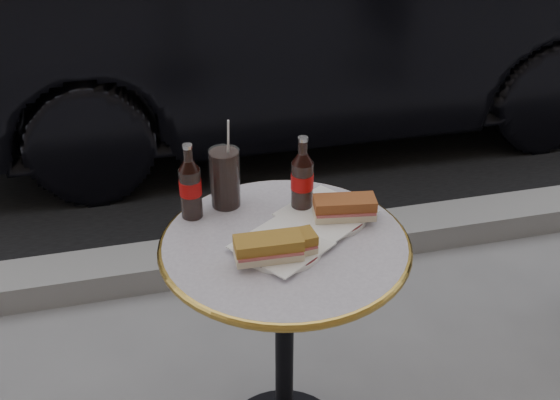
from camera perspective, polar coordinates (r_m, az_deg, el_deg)
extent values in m
cube|color=gray|center=(2.83, -4.13, -4.60)|extent=(40.00, 0.20, 0.12)
cylinder|color=white|center=(1.69, 0.11, -3.91)|extent=(0.26, 0.26, 0.01)
cylinder|color=silver|center=(1.81, 3.77, -1.26)|extent=(0.28, 0.28, 0.01)
cube|color=#A27229|center=(1.62, -0.94, -4.01)|extent=(0.16, 0.08, 0.05)
cube|color=olive|center=(1.64, 0.55, -3.76)|extent=(0.14, 0.08, 0.05)
cube|color=brown|center=(1.78, 5.26, -0.72)|extent=(0.16, 0.10, 0.05)
cylinder|color=black|center=(1.83, -4.50, 1.81)|extent=(0.10, 0.10, 0.16)
imported|color=black|center=(3.81, 2.25, 14.96)|extent=(1.37, 3.87, 1.27)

